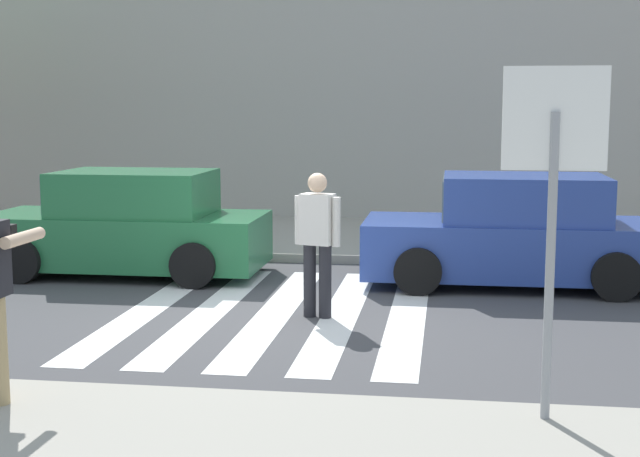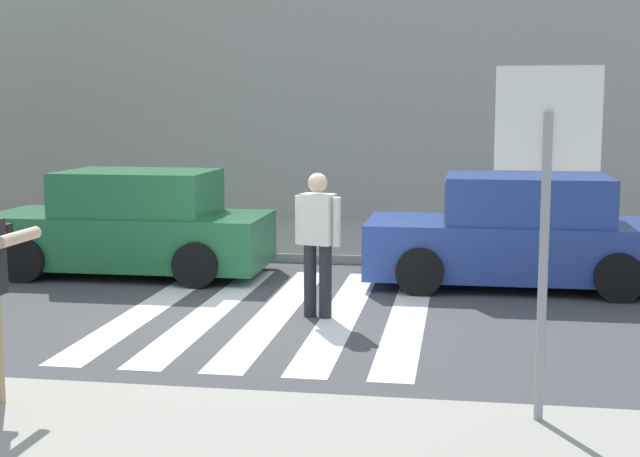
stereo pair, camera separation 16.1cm
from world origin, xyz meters
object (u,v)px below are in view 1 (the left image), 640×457
at_px(parked_car_green, 129,226).
at_px(stop_sign, 554,165).
at_px(parked_car_blue, 515,234).
at_px(pedestrian_crossing, 317,236).

bearing_deg(parked_car_green, stop_sign, -46.88).
distance_m(parked_car_green, parked_car_blue, 5.62).
height_order(stop_sign, pedestrian_crossing, stop_sign).
relative_size(stop_sign, parked_car_green, 0.65).
relative_size(pedestrian_crossing, parked_car_green, 0.42).
bearing_deg(parked_car_blue, parked_car_green, 180.00).
height_order(parked_car_green, parked_car_blue, same).
relative_size(stop_sign, parked_car_blue, 0.65).
relative_size(pedestrian_crossing, parked_car_blue, 0.42).
bearing_deg(parked_car_blue, pedestrian_crossing, -137.06).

